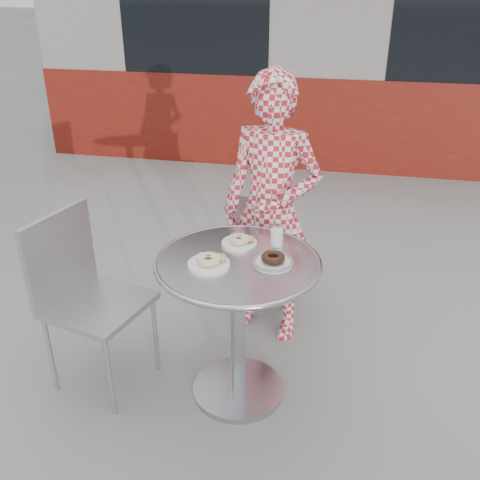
% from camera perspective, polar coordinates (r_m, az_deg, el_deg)
% --- Properties ---
extents(ground, '(60.00, 60.00, 0.00)m').
position_cam_1_polar(ground, '(2.98, -0.87, -15.31)').
color(ground, '#9A9893').
rests_on(ground, ground).
extents(storefront, '(6.02, 4.55, 3.00)m').
position_cam_1_polar(storefront, '(7.75, 8.78, 22.72)').
color(storefront, gray).
rests_on(storefront, ground).
extents(bistro_table, '(0.79, 0.79, 0.80)m').
position_cam_1_polar(bistro_table, '(2.58, -0.21, -5.95)').
color(bistro_table, silver).
rests_on(bistro_table, ground).
extents(chair_far, '(0.39, 0.40, 0.79)m').
position_cam_1_polar(chair_far, '(3.57, 2.28, -2.66)').
color(chair_far, '#A4A7AC').
rests_on(chair_far, ground).
extents(chair_left, '(0.55, 0.55, 0.95)m').
position_cam_1_polar(chair_left, '(2.94, -14.62, -9.72)').
color(chair_left, '#A4A7AC').
rests_on(chair_left, ground).
extents(seated_person, '(0.64, 0.49, 1.56)m').
position_cam_1_polar(seated_person, '(3.02, 3.32, 3.01)').
color(seated_person, '#B31B2B').
rests_on(seated_person, ground).
extents(plate_far, '(0.18, 0.18, 0.05)m').
position_cam_1_polar(plate_far, '(2.62, 0.00, -0.10)').
color(plate_far, white).
rests_on(plate_far, bistro_table).
extents(plate_near, '(0.19, 0.19, 0.05)m').
position_cam_1_polar(plate_near, '(2.44, -3.27, -2.29)').
color(plate_near, white).
rests_on(plate_near, bistro_table).
extents(plate_checker, '(0.19, 0.19, 0.05)m').
position_cam_1_polar(plate_checker, '(2.46, 3.53, -2.21)').
color(plate_checker, white).
rests_on(plate_checker, bistro_table).
extents(milk_cup, '(0.07, 0.07, 0.10)m').
position_cam_1_polar(milk_cup, '(2.60, 3.93, 0.35)').
color(milk_cup, white).
rests_on(milk_cup, bistro_table).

